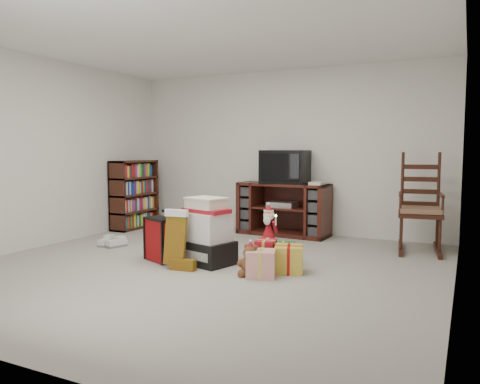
% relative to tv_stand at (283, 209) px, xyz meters
% --- Properties ---
extents(room, '(5.01, 5.01, 2.51)m').
position_rel_tv_stand_xyz_m(room, '(-0.09, -2.22, 0.86)').
color(room, '#A29D94').
rests_on(room, ground).
extents(tv_stand, '(1.40, 0.57, 0.78)m').
position_rel_tv_stand_xyz_m(tv_stand, '(0.00, 0.00, 0.00)').
color(tv_stand, '#411912').
rests_on(tv_stand, floor).
extents(bookshelf, '(0.30, 0.91, 1.11)m').
position_rel_tv_stand_xyz_m(bookshelf, '(-2.41, -0.48, 0.14)').
color(bookshelf, '#3D1A10').
rests_on(bookshelf, floor).
extents(rocking_chair, '(0.63, 0.92, 1.30)m').
position_rel_tv_stand_xyz_m(rocking_chair, '(1.96, -0.26, 0.05)').
color(rocking_chair, '#3D1A10').
rests_on(rocking_chair, floor).
extents(gift_pile, '(0.68, 0.56, 0.73)m').
position_rel_tv_stand_xyz_m(gift_pile, '(-0.14, -2.06, -0.07)').
color(gift_pile, black).
rests_on(gift_pile, floor).
extents(red_suitcase, '(0.44, 0.34, 0.59)m').
position_rel_tv_stand_xyz_m(red_suitcase, '(-0.66, -2.19, -0.14)').
color(red_suitcase, maroon).
rests_on(red_suitcase, floor).
extents(stocking, '(0.32, 0.16, 0.65)m').
position_rel_tv_stand_xyz_m(stocking, '(-0.33, -2.39, -0.07)').
color(stocking, '#0C7213').
rests_on(stocking, floor).
extents(teddy_bear, '(0.22, 0.19, 0.32)m').
position_rel_tv_stand_xyz_m(teddy_bear, '(0.53, -2.31, -0.25)').
color(teddy_bear, brown).
rests_on(teddy_bear, floor).
extents(santa_figurine, '(0.29, 0.27, 0.59)m').
position_rel_tv_stand_xyz_m(santa_figurine, '(0.21, -1.09, -0.16)').
color(santa_figurine, '#A1111A').
rests_on(santa_figurine, floor).
extents(mrs_claus_figurine, '(0.29, 0.28, 0.60)m').
position_rel_tv_stand_xyz_m(mrs_claus_figurine, '(-0.36, -1.68, -0.16)').
color(mrs_claus_figurine, '#A1111A').
rests_on(mrs_claus_figurine, floor).
extents(sneaker_pair, '(0.35, 0.30, 0.10)m').
position_rel_tv_stand_xyz_m(sneaker_pair, '(-1.75, -1.80, -0.34)').
color(sneaker_pair, silver).
rests_on(sneaker_pair, floor).
extents(gift_cluster, '(0.54, 0.83, 0.25)m').
position_rel_tv_stand_xyz_m(gift_cluster, '(0.61, -1.96, -0.27)').
color(gift_cluster, maroon).
rests_on(gift_cluster, floor).
extents(crt_television, '(0.69, 0.52, 0.49)m').
position_rel_tv_stand_xyz_m(crt_television, '(0.02, -0.01, 0.64)').
color(crt_television, black).
rests_on(crt_television, tv_stand).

